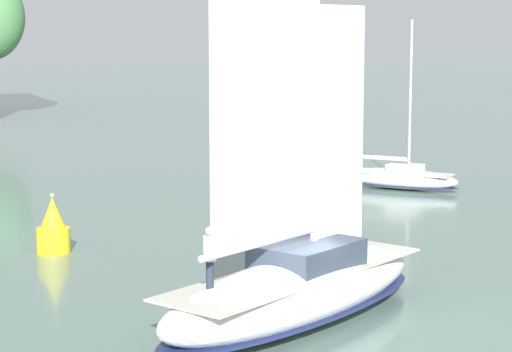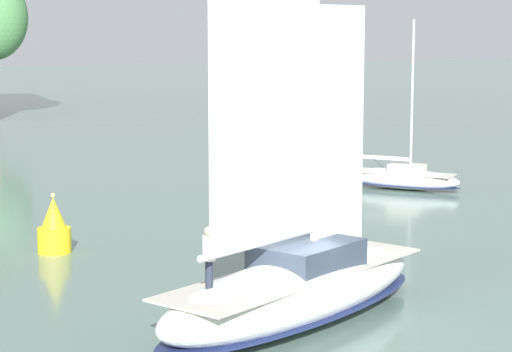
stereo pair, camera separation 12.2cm
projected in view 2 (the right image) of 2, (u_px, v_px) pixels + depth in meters
ground_plane at (295, 323)px, 28.02m from camera, size 400.00×400.00×0.00m
sailboat_main at (296, 282)px, 27.87m from camera, size 10.94×7.96×14.89m
sailboat_moored_mid_channel at (401, 178)px, 51.27m from camera, size 5.42×5.89×8.63m
channel_buoy at (54, 229)px, 36.67m from camera, size 1.24×1.24×2.23m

